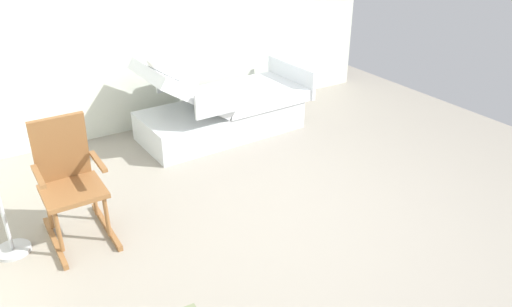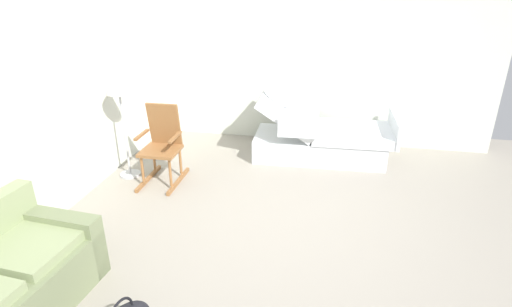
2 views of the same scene
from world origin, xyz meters
name	(u,v)px [view 2 (image 2 of 2)]	position (x,y,z in m)	size (l,w,h in m)	color
ground_plane	(292,230)	(0.00, 0.00, 0.00)	(6.84, 6.84, 0.00)	gray
back_wall	(47,97)	(0.00, 2.72, 1.35)	(5.67, 0.10, 2.70)	silver
side_wall	(316,60)	(2.78, 0.00, 1.35)	(0.10, 5.55, 2.70)	silver
hospital_bed	(320,138)	(2.07, -0.17, 0.31)	(1.07, 2.10, 1.11)	silver
rocking_chair	(162,145)	(0.89, 1.86, 0.50)	(0.77, 0.51, 1.05)	brown
floor_lamp	(119,89)	(0.90, 2.38, 1.23)	(0.34, 0.34, 1.48)	#B2B5BA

